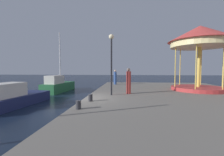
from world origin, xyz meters
name	(u,v)px	position (x,y,z in m)	size (l,w,h in m)	color
ground_plane	(85,110)	(0.00, 0.00, 0.00)	(120.00, 120.00, 0.00)	black
quay_dock	(188,106)	(6.42, 0.00, 0.40)	(12.84, 23.65, 0.80)	slate
motorboat_navy	(13,98)	(-5.36, 0.43, 0.62)	(2.58, 5.62, 1.70)	#19214C
sailboat_green	(58,85)	(-5.24, 7.42, 0.75)	(2.10, 5.17, 6.94)	#236638
carousel	(200,42)	(8.92, 4.31, 4.96)	(5.26, 5.26, 5.56)	#B23333
lamp_post_mid_promenade	(111,54)	(1.60, 1.18, 3.73)	(0.36, 0.36, 4.28)	black
bollard_north	(90,98)	(0.60, -1.02, 1.00)	(0.24, 0.24, 0.40)	#2D2D33
bollard_center	(78,105)	(0.45, -2.77, 1.00)	(0.24, 0.24, 0.40)	#2D2D33
person_near_carousel	(129,82)	(2.83, 1.87, 1.70)	(0.34, 0.34, 1.92)	#B23833
person_by_the_water	(115,78)	(1.33, 8.77, 1.63)	(0.34, 0.34, 1.77)	#2D4C8C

